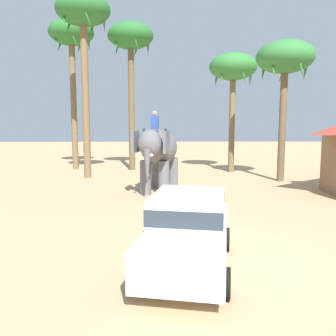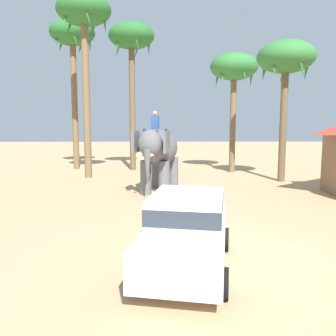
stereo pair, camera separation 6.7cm
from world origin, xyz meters
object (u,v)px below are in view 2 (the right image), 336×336
car_sedan_foreground (187,228)px  palm_tree_leaning_seaward (234,70)px  elephant_with_mahout (159,151)px  palm_tree_near_hut (84,18)px  palm_tree_far_back (286,61)px  palm_tree_behind_elephant (73,39)px  palm_tree_left_of_road (132,42)px

car_sedan_foreground → palm_tree_leaning_seaward: 17.69m
elephant_with_mahout → palm_tree_near_hut: (-4.41, 4.79, 7.50)m
palm_tree_far_back → palm_tree_leaning_seaward: (-2.07, 3.99, 0.11)m
palm_tree_behind_elephant → palm_tree_near_hut: palm_tree_near_hut is taller
elephant_with_mahout → car_sedan_foreground: bearing=-85.4°
palm_tree_behind_elephant → palm_tree_left_of_road: size_ratio=1.04×
car_sedan_foreground → palm_tree_near_hut: bearing=110.5°
elephant_with_mahout → palm_tree_behind_elephant: (-6.21, 9.13, 7.36)m
palm_tree_near_hut → palm_tree_behind_elephant: bearing=112.5°
car_sedan_foreground → palm_tree_behind_elephant: (-6.93, 18.05, 8.42)m
elephant_with_mahout → palm_tree_left_of_road: (-1.96, 8.48, 7.02)m
car_sedan_foreground → palm_tree_behind_elephant: 21.09m
palm_tree_near_hut → palm_tree_far_back: (11.48, -1.61, -2.71)m
elephant_with_mahout → palm_tree_near_hut: palm_tree_near_hut is taller
palm_tree_near_hut → car_sedan_foreground: bearing=-69.5°
elephant_with_mahout → palm_tree_far_back: palm_tree_far_back is taller
elephant_with_mahout → palm_tree_leaning_seaward: (5.00, 7.17, 4.91)m
palm_tree_near_hut → palm_tree_far_back: 11.91m
palm_tree_near_hut → palm_tree_left_of_road: (2.46, 3.69, -0.48)m
car_sedan_foreground → palm_tree_behind_elephant: palm_tree_behind_elephant is taller
elephant_with_mahout → palm_tree_behind_elephant: palm_tree_behind_elephant is taller
palm_tree_far_back → car_sedan_foreground: bearing=-117.7°
elephant_with_mahout → palm_tree_left_of_road: size_ratio=0.39×
palm_tree_far_back → palm_tree_leaning_seaward: 4.50m
palm_tree_behind_elephant → palm_tree_leaning_seaward: palm_tree_behind_elephant is taller
palm_tree_near_hut → palm_tree_left_of_road: size_ratio=1.05×
palm_tree_leaning_seaward → palm_tree_behind_elephant: bearing=170.1°
car_sedan_foreground → palm_tree_left_of_road: (-2.68, 17.41, 8.09)m
elephant_with_mahout → palm_tree_behind_elephant: 13.27m
palm_tree_far_back → palm_tree_leaning_seaward: size_ratio=0.98×
palm_tree_behind_elephant → palm_tree_far_back: palm_tree_behind_elephant is taller
palm_tree_behind_elephant → palm_tree_left_of_road: palm_tree_behind_elephant is taller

